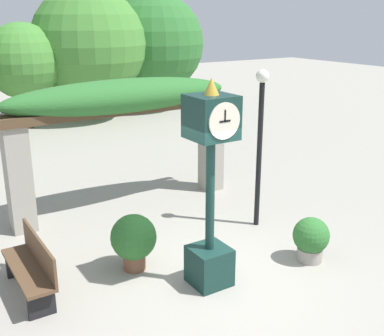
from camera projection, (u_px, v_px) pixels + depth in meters
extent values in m
plane|color=gray|center=(220.00, 277.00, 7.67)|extent=(60.00, 60.00, 0.00)
cube|color=#14332D|center=(209.00, 266.00, 7.42)|extent=(0.57, 0.57, 0.60)
cylinder|color=#14332D|center=(210.00, 196.00, 7.07)|extent=(0.13, 0.13, 1.68)
cylinder|color=gold|center=(211.00, 140.00, 6.81)|extent=(0.22, 0.22, 0.04)
cube|color=#14332D|center=(211.00, 117.00, 6.71)|extent=(0.62, 0.62, 0.62)
cylinder|color=beige|center=(225.00, 121.00, 6.45)|extent=(0.51, 0.02, 0.51)
cylinder|color=beige|center=(199.00, 113.00, 6.96)|extent=(0.51, 0.02, 0.51)
cube|color=black|center=(225.00, 121.00, 6.44)|extent=(0.18, 0.01, 0.02)
cube|color=black|center=(225.00, 116.00, 6.42)|extent=(0.02, 0.01, 0.16)
cone|color=gold|center=(211.00, 86.00, 6.58)|extent=(0.22, 0.22, 0.24)
cube|color=gray|center=(19.00, 180.00, 9.05)|extent=(0.44, 0.44, 2.07)
cube|color=gray|center=(211.00, 147.00, 11.28)|extent=(0.44, 0.44, 2.07)
cube|color=#4C3823|center=(128.00, 111.00, 9.64)|extent=(5.43, 0.11, 0.17)
cube|color=#4C3823|center=(123.00, 109.00, 9.82)|extent=(5.43, 0.11, 0.17)
cube|color=#4C3823|center=(119.00, 107.00, 10.00)|extent=(5.43, 0.11, 0.17)
ellipsoid|color=#2D6B2D|center=(123.00, 96.00, 9.74)|extent=(4.89, 1.04, 0.70)
cylinder|color=gray|center=(310.00, 254.00, 8.17)|extent=(0.43, 0.43, 0.23)
sphere|color=#2D6B2D|center=(311.00, 235.00, 8.06)|extent=(0.62, 0.62, 0.62)
cylinder|color=brown|center=(134.00, 261.00, 7.88)|extent=(0.36, 0.36, 0.29)
sphere|color=#2D6B2D|center=(134.00, 237.00, 7.75)|extent=(0.75, 0.75, 0.75)
cube|color=brown|center=(28.00, 269.00, 7.08)|extent=(0.42, 1.63, 0.05)
cube|color=brown|center=(39.00, 251.00, 7.10)|extent=(0.04, 1.63, 0.45)
cube|color=black|center=(19.00, 264.00, 7.67)|extent=(0.38, 0.08, 0.39)
cube|color=black|center=(41.00, 304.00, 6.63)|extent=(0.38, 0.08, 0.39)
cylinder|color=black|center=(259.00, 157.00, 9.18)|extent=(0.10, 0.10, 2.81)
sphere|color=white|center=(263.00, 76.00, 8.71)|extent=(0.25, 0.25, 0.25)
cylinder|color=brown|center=(28.00, 108.00, 17.53)|extent=(0.28, 0.28, 1.49)
sphere|color=#427F33|center=(23.00, 61.00, 17.01)|extent=(2.68, 2.68, 2.68)
cylinder|color=brown|center=(92.00, 102.00, 19.06)|extent=(0.28, 0.28, 1.38)
sphere|color=#427F33|center=(89.00, 44.00, 18.38)|extent=(4.38, 4.38, 4.38)
cylinder|color=brown|center=(155.00, 94.00, 21.25)|extent=(0.28, 0.28, 1.32)
sphere|color=#2D6B2D|center=(154.00, 43.00, 20.60)|extent=(4.26, 4.26, 4.26)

